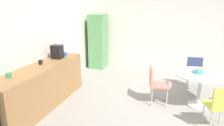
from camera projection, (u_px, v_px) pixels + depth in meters
name	position (u px, v px, depth m)	size (l,w,h in m)	color
ground_plane	(171.00, 112.00, 4.24)	(6.00, 6.00, 0.00)	#9E998E
wall_back	(40.00, 42.00, 4.74)	(6.00, 0.10, 2.60)	silver
wall_side_right	(177.00, 31.00, 6.65)	(0.10, 6.00, 2.60)	silver
counter_block	(42.00, 87.00, 4.36)	(2.58, 0.60, 0.90)	#9E7042
locker_cabinet	(98.00, 41.00, 7.06)	(0.60, 0.50, 1.82)	#599959
round_table	(200.00, 80.00, 4.34)	(1.05, 1.05, 0.73)	silver
chair_navy	(195.00, 70.00, 5.24)	(0.44, 0.44, 0.83)	silver
chair_coral	(155.00, 81.00, 4.47)	(0.49, 0.49, 0.83)	silver
chair_yellow	(221.00, 103.00, 3.46)	(0.51, 0.51, 0.83)	silver
fruit_bowl	(198.00, 71.00, 4.33)	(0.22, 0.22, 0.11)	teal
mug_white	(8.00, 75.00, 3.55)	(0.13, 0.08, 0.09)	#338C59
mug_green	(66.00, 54.00, 5.07)	(0.13, 0.08, 0.09)	#3F66BF
mug_red	(41.00, 62.00, 4.36)	(0.13, 0.08, 0.09)	black
coffee_maker	(57.00, 52.00, 4.82)	(0.20, 0.24, 0.32)	black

